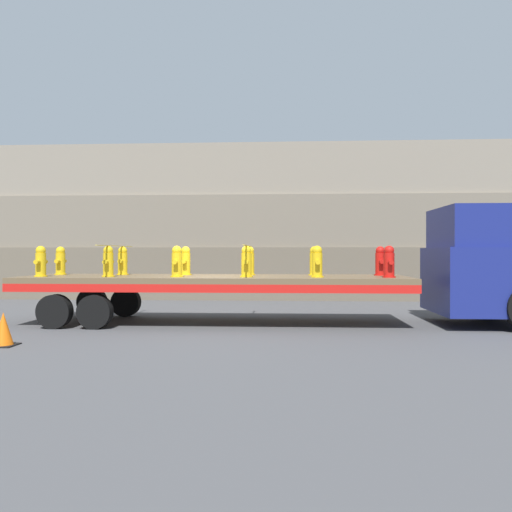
# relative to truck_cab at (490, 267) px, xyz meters

# --- Properties ---
(ground_plane) EXTENTS (120.00, 120.00, 0.00)m
(ground_plane) POSITION_rel_truck_cab_xyz_m (-7.10, 0.00, -1.49)
(ground_plane) COLOR #474749
(rock_cliff) EXTENTS (60.00, 3.30, 6.23)m
(rock_cliff) POSITION_rel_truck_cab_xyz_m (-7.10, 7.86, 1.62)
(rock_cliff) COLOR #665B4C
(rock_cliff) RESTS_ON ground_plane
(truck_cab) EXTENTS (2.74, 2.71, 3.02)m
(truck_cab) POSITION_rel_truck_cab_xyz_m (0.00, 0.00, 0.00)
(truck_cab) COLOR navy
(truck_cab) RESTS_ON ground_plane
(flatbed_trailer) EXTENTS (10.07, 2.68, 1.24)m
(flatbed_trailer) POSITION_rel_truck_cab_xyz_m (-7.66, 0.00, -0.46)
(flatbed_trailer) COLOR brown
(flatbed_trailer) RESTS_ON ground_plane
(fire_hydrant_yellow_near_0) EXTENTS (0.32, 0.55, 0.79)m
(fire_hydrant_yellow_near_0) POSITION_rel_truck_cab_xyz_m (-11.54, -0.57, 0.13)
(fire_hydrant_yellow_near_0) COLOR gold
(fire_hydrant_yellow_near_0) RESTS_ON flatbed_trailer
(fire_hydrant_yellow_far_0) EXTENTS (0.32, 0.55, 0.79)m
(fire_hydrant_yellow_far_0) POSITION_rel_truck_cab_xyz_m (-11.54, 0.57, 0.13)
(fire_hydrant_yellow_far_0) COLOR gold
(fire_hydrant_yellow_far_0) RESTS_ON flatbed_trailer
(fire_hydrant_yellow_near_1) EXTENTS (0.32, 0.55, 0.79)m
(fire_hydrant_yellow_near_1) POSITION_rel_truck_cab_xyz_m (-9.76, -0.57, 0.13)
(fire_hydrant_yellow_near_1) COLOR gold
(fire_hydrant_yellow_near_1) RESTS_ON flatbed_trailer
(fire_hydrant_yellow_far_1) EXTENTS (0.32, 0.55, 0.79)m
(fire_hydrant_yellow_far_1) POSITION_rel_truck_cab_xyz_m (-9.76, 0.57, 0.13)
(fire_hydrant_yellow_far_1) COLOR gold
(fire_hydrant_yellow_far_1) RESTS_ON flatbed_trailer
(fire_hydrant_yellow_near_2) EXTENTS (0.32, 0.55, 0.79)m
(fire_hydrant_yellow_near_2) POSITION_rel_truck_cab_xyz_m (-7.99, -0.57, 0.13)
(fire_hydrant_yellow_near_2) COLOR gold
(fire_hydrant_yellow_near_2) RESTS_ON flatbed_trailer
(fire_hydrant_yellow_far_2) EXTENTS (0.32, 0.55, 0.79)m
(fire_hydrant_yellow_far_2) POSITION_rel_truck_cab_xyz_m (-7.99, 0.57, 0.13)
(fire_hydrant_yellow_far_2) COLOR gold
(fire_hydrant_yellow_far_2) RESTS_ON flatbed_trailer
(fire_hydrant_yellow_near_3) EXTENTS (0.32, 0.55, 0.79)m
(fire_hydrant_yellow_near_3) POSITION_rel_truck_cab_xyz_m (-6.22, -0.57, 0.13)
(fire_hydrant_yellow_near_3) COLOR gold
(fire_hydrant_yellow_near_3) RESTS_ON flatbed_trailer
(fire_hydrant_yellow_far_3) EXTENTS (0.32, 0.55, 0.79)m
(fire_hydrant_yellow_far_3) POSITION_rel_truck_cab_xyz_m (-6.22, 0.57, 0.13)
(fire_hydrant_yellow_far_3) COLOR gold
(fire_hydrant_yellow_far_3) RESTS_ON flatbed_trailer
(fire_hydrant_yellow_near_4) EXTENTS (0.32, 0.55, 0.79)m
(fire_hydrant_yellow_near_4) POSITION_rel_truck_cab_xyz_m (-4.44, -0.57, 0.13)
(fire_hydrant_yellow_near_4) COLOR gold
(fire_hydrant_yellow_near_4) RESTS_ON flatbed_trailer
(fire_hydrant_yellow_far_4) EXTENTS (0.32, 0.55, 0.79)m
(fire_hydrant_yellow_far_4) POSITION_rel_truck_cab_xyz_m (-4.44, 0.57, 0.13)
(fire_hydrant_yellow_far_4) COLOR gold
(fire_hydrant_yellow_far_4) RESTS_ON flatbed_trailer
(fire_hydrant_red_near_5) EXTENTS (0.32, 0.55, 0.79)m
(fire_hydrant_red_near_5) POSITION_rel_truck_cab_xyz_m (-2.67, -0.57, 0.13)
(fire_hydrant_red_near_5) COLOR red
(fire_hydrant_red_near_5) RESTS_ON flatbed_trailer
(fire_hydrant_red_far_5) EXTENTS (0.32, 0.55, 0.79)m
(fire_hydrant_red_far_5) POSITION_rel_truck_cab_xyz_m (-2.67, 0.57, 0.13)
(fire_hydrant_red_far_5) COLOR red
(fire_hydrant_red_far_5) RESTS_ON flatbed_trailer
(cargo_strap_rear) EXTENTS (0.05, 2.79, 0.01)m
(cargo_strap_rear) POSITION_rel_truck_cab_xyz_m (-9.76, 0.00, 0.55)
(cargo_strap_rear) COLOR yellow
(cargo_strap_rear) RESTS_ON fire_hydrant_yellow_near_1
(cargo_strap_middle) EXTENTS (0.05, 2.79, 0.01)m
(cargo_strap_middle) POSITION_rel_truck_cab_xyz_m (-6.22, 0.00, 0.55)
(cargo_strap_middle) COLOR yellow
(cargo_strap_middle) RESTS_ON fire_hydrant_yellow_near_3
(traffic_cone) EXTENTS (0.49, 0.49, 0.67)m
(traffic_cone) POSITION_rel_truck_cab_xyz_m (-10.84, -3.50, -1.16)
(traffic_cone) COLOR black
(traffic_cone) RESTS_ON ground_plane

